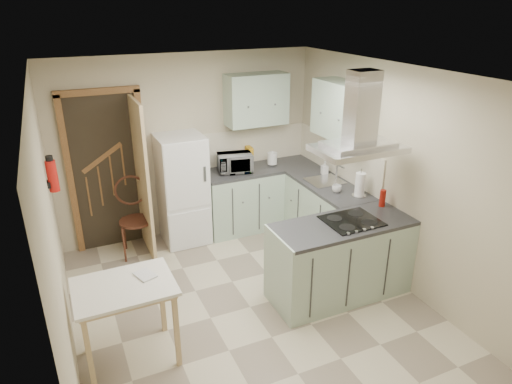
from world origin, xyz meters
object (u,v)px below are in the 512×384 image
fridge (183,190)px  extractor_hood (358,149)px  drop_leaf_table (129,323)px  microwave (235,163)px  bentwood_chair (136,221)px  peninsula (341,259)px

fridge → extractor_hood: extractor_hood is taller
drop_leaf_table → extractor_hood: bearing=1.1°
microwave → bentwood_chair: bearing=-163.8°
fridge → peninsula: 2.35m
drop_leaf_table → bentwood_chair: 1.96m
fridge → microwave: (0.76, -0.02, 0.28)m
microwave → extractor_hood: bearing=-62.4°
bentwood_chair → extractor_hood: bearing=-32.4°
fridge → peninsula: bearing=-58.3°
peninsula → drop_leaf_table: 2.34m
extractor_hood → microwave: extractor_hood is taller
fridge → microwave: bearing=-1.4°
fridge → bentwood_chair: fridge is taller
peninsula → drop_leaf_table: (-2.34, -0.07, -0.05)m
extractor_hood → microwave: 2.16m
extractor_hood → microwave: bearing=106.1°
extractor_hood → drop_leaf_table: extractor_hood is taller
peninsula → bentwood_chair: 2.65m
fridge → extractor_hood: size_ratio=1.67×
drop_leaf_table → microwave: size_ratio=1.85×
bentwood_chair → peninsula: bearing=-33.8°
fridge → extractor_hood: bearing=-56.2°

